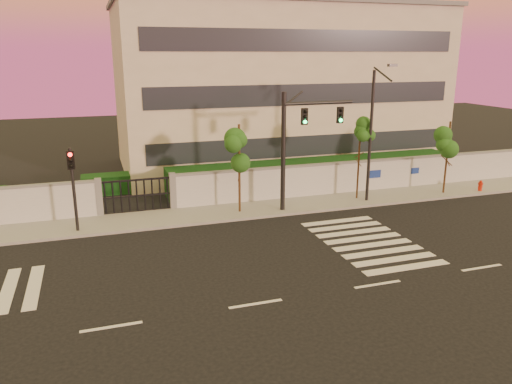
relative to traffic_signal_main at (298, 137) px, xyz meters
The scene contains 13 objects.
ground 12.06m from the traffic_signal_main, 120.13° to the right, with size 120.00×120.00×0.00m, color black.
sidewalk 7.07m from the traffic_signal_main, behind, with size 60.00×3.00×0.15m, color gray.
perimeter_wall 6.78m from the traffic_signal_main, 158.06° to the left, with size 60.00×0.36×2.20m.
hedge_row 7.53m from the traffic_signal_main, 132.10° to the left, with size 41.00×4.25×1.80m.
institutional_building 12.82m from the traffic_signal_main, 74.74° to the left, with size 24.40×12.40×12.25m.
road_markings 10.32m from the traffic_signal_main, 140.36° to the right, with size 57.00×7.62×0.02m.
street_tree_d 3.30m from the traffic_signal_main, behind, with size 1.59×1.26×5.03m.
street_tree_e 4.44m from the traffic_signal_main, 10.19° to the left, with size 1.35×1.07×5.01m.
street_tree_f 10.23m from the traffic_signal_main, ahead, with size 1.54×1.22×4.66m.
traffic_signal_main is the anchor object (origin of this frame).
traffic_signal_secondary 11.92m from the traffic_signal_main, behind, with size 0.34×0.33×4.32m.
streetlight_east 4.65m from the traffic_signal_main, ahead, with size 0.49×1.96×8.15m.
fire_hydrant 13.27m from the traffic_signal_main, ahead, with size 0.31×0.31×0.83m.
Camera 1 is at (-5.06, -15.35, 8.69)m, focal length 35.00 mm.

